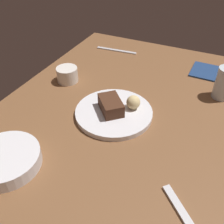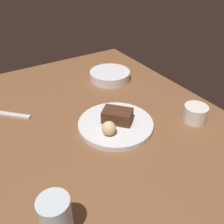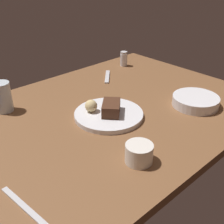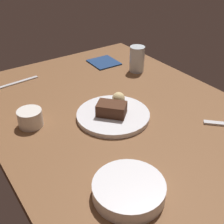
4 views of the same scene
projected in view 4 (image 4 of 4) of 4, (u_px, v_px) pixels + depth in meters
The scene contains 9 objects.
dining_table at pixel (124, 120), 101.62cm from camera, with size 120.00×84.00×3.00cm, color brown.
dessert_plate at pixel (113, 115), 99.64cm from camera, with size 24.59×24.59×1.68cm, color silver.
chocolate_cake_slice at pixel (112, 109), 97.41cm from camera, with size 9.45×6.00×4.14cm, color #472819.
bread_roll at pixel (119, 98), 103.10cm from camera, with size 4.43×4.43×4.43cm, color #DBC184.
water_glass at pixel (137, 59), 128.70cm from camera, with size 6.45×6.45×11.16cm, color silver.
side_bowl at pixel (129, 190), 70.34cm from camera, with size 17.56×17.56×3.76cm, color silver.
coffee_cup at pixel (30, 118), 94.67cm from camera, with size 7.89×7.89×5.55cm, color silver.
butter_knife at pixel (16, 83), 121.11cm from camera, with size 19.00×1.40×0.50cm, color silver.
folded_napkin at pixel (104, 62), 139.02cm from camera, with size 13.00×12.02×0.60cm, color navy.
Camera 4 is at (67.29, -51.05, 58.21)cm, focal length 47.54 mm.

